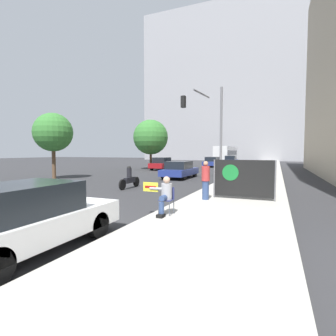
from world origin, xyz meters
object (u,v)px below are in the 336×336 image
Objects in this scene: car_on_road_midblock at (162,164)px; motorcycle_on_road at (130,179)px; jogger_on_sidewalk at (206,180)px; street_tree_near_curb at (53,132)px; protest_banner at (243,178)px; city_bus_on_road at (226,153)px; car_on_road_nearest at (180,170)px; parked_car_curbside at (26,218)px; car_on_road_distant at (212,162)px; traffic_light_pole at (207,119)px; seated_protester at (165,194)px; street_tree_midblock at (151,137)px; car_on_road_far_lane at (231,160)px.

car_on_road_midblock reaches higher than motorcycle_on_road.
street_tree_near_curb is at bearing -54.30° from jogger_on_sidewalk.
city_bus_on_road reaches higher than protest_banner.
city_bus_on_road reaches higher than car_on_road_nearest.
parked_car_curbside is 0.88× the size of car_on_road_distant.
city_bus_on_road is (3.17, 24.02, 1.11)m from car_on_road_midblock.
car_on_road_midblock is (-8.01, 10.37, -3.64)m from traffic_light_pole.
city_bus_on_road is at bearing 99.88° from seated_protester.
car_on_road_nearest is 11.60m from street_tree_midblock.
car_on_road_midblock reaches higher than seated_protester.
motorcycle_on_road is (-6.60, 1.83, -0.45)m from protest_banner.
traffic_light_pole is 1.24× the size of street_tree_near_curb.
car_on_road_distant is 15.70m from city_bus_on_road.
car_on_road_far_lane is at bearing 74.05° from street_tree_near_curb.
car_on_road_nearest is at bearing -89.81° from car_on_road_far_lane.
car_on_road_distant is 22.88m from street_tree_near_curb.
city_bus_on_road is at bearing 93.80° from car_on_road_nearest.
protest_banner is at bearing -78.85° from city_bus_on_road.
motorcycle_on_road is (4.66, -15.19, -0.17)m from car_on_road_midblock.
car_on_road_midblock is 0.87× the size of car_on_road_distant.
car_on_road_distant is (-5.22, 29.14, -0.06)m from seated_protester.
car_on_road_distant is at bearing 91.41° from motorcycle_on_road.
traffic_light_pole is 7.00m from motorcycle_on_road.
parked_car_curbside is 26.52m from street_tree_midblock.
traffic_light_pole reaches higher than seated_protester.
jogger_on_sidewalk is 26.67m from car_on_road_distant.
parked_car_curbside is at bearing -81.48° from car_on_road_nearest.
car_on_road_nearest is 10.23m from street_tree_near_curb.
traffic_light_pole is 11.73m from street_tree_near_curb.
motorcycle_on_road is (-5.16, 2.47, -0.38)m from jogger_on_sidewalk.
car_on_road_distant is (-7.18, 25.40, -0.29)m from protest_banner.
city_bus_on_road is at bearing 92.18° from motorcycle_on_road.
seated_protester is at bearing -71.97° from car_on_road_nearest.
traffic_light_pole is 34.82m from city_bus_on_road.
car_on_road_far_lane reaches higher than motorcycle_on_road.
street_tree_near_curb reaches higher than car_on_road_nearest.
traffic_light_pole reaches higher than city_bus_on_road.
protest_banner is 34.66m from car_on_road_far_lane.
car_on_road_distant is 0.40× the size of city_bus_on_road.
seated_protester is 4.23m from protest_banner.
street_tree_midblock is (1.78, 13.24, 0.29)m from street_tree_near_curb.
street_tree_near_curb reaches higher than motorcycle_on_road.
protest_banner reaches higher than car_on_road_far_lane.
car_on_road_distant is at bearing 102.24° from seated_protester.
car_on_road_midblock is 3.55m from street_tree_midblock.
city_bus_on_road reaches higher than motorcycle_on_road.
jogger_on_sidewalk is 5.73m from motorcycle_on_road.
parked_car_curbside reaches higher than car_on_road_distant.
car_on_road_nearest is at bearing 145.84° from traffic_light_pole.
seated_protester is 0.48× the size of protest_banner.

